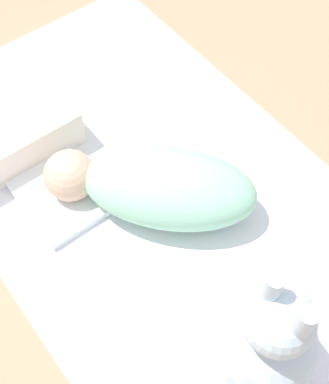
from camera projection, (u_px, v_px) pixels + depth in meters
name	position (u px, v px, depth m)	size (l,w,h in m)	color
ground_plane	(160.00, 227.00, 1.37)	(12.00, 12.00, 0.00)	#9E8466
bed_mattress	(160.00, 215.00, 1.31)	(1.39, 0.78, 0.12)	white
burp_cloth	(59.00, 192.00, 1.26)	(0.24, 0.18, 0.02)	white
swaddled_baby	(156.00, 186.00, 1.20)	(0.44, 0.43, 0.15)	#99D6B2
bunny_plush	(268.00, 340.00, 0.96)	(0.19, 0.19, 0.34)	silver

